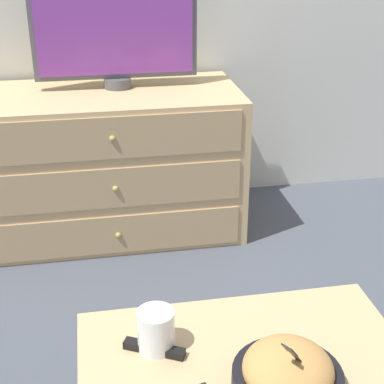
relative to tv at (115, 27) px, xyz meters
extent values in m
plane|color=#474C56|center=(-0.03, 0.24, -0.89)|extent=(12.00, 12.00, 0.00)
cube|color=tan|center=(-0.05, -0.06, -0.57)|extent=(1.10, 0.53, 0.63)
cube|color=tan|center=(-0.05, -0.33, -0.78)|extent=(1.02, 0.01, 0.17)
sphere|color=tan|center=(-0.05, -0.34, -0.78)|extent=(0.02, 0.02, 0.02)
cube|color=tan|center=(-0.05, -0.33, -0.57)|extent=(1.02, 0.01, 0.17)
sphere|color=tan|center=(-0.05, -0.34, -0.57)|extent=(0.02, 0.02, 0.02)
cube|color=tan|center=(-0.05, -0.33, -0.36)|extent=(1.02, 0.01, 0.17)
sphere|color=tan|center=(-0.05, -0.34, -0.36)|extent=(0.02, 0.02, 0.02)
cylinder|color=#515156|center=(0.00, 0.00, -0.23)|extent=(0.11, 0.11, 0.04)
cube|color=#515156|center=(0.00, 0.00, 0.01)|extent=(0.68, 0.04, 0.44)
cube|color=#7A3893|center=(0.00, -0.02, 0.01)|extent=(0.64, 0.01, 0.40)
cube|color=tan|center=(0.17, -1.56, -0.46)|extent=(0.71, 0.54, 0.02)
cylinder|color=tan|center=(0.48, -1.33, -0.68)|extent=(0.04, 0.04, 0.42)
cylinder|color=black|center=(0.22, -1.62, -0.43)|extent=(0.22, 0.22, 0.04)
ellipsoid|color=tan|center=(0.22, -1.62, -0.40)|extent=(0.18, 0.18, 0.10)
cube|color=black|center=(0.24, -1.64, -0.36)|extent=(0.08, 0.06, 0.11)
cube|color=black|center=(0.20, -1.67, -0.31)|extent=(0.03, 0.03, 0.03)
cylinder|color=#9E6638|center=(-0.02, -1.45, -0.42)|extent=(0.07, 0.07, 0.06)
cylinder|color=white|center=(-0.02, -1.45, -0.40)|extent=(0.08, 0.08, 0.09)
cube|color=black|center=(-0.02, -1.46, -0.44)|extent=(0.13, 0.09, 0.02)
camera|label=1|loc=(-0.12, -2.47, 0.41)|focal=55.00mm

